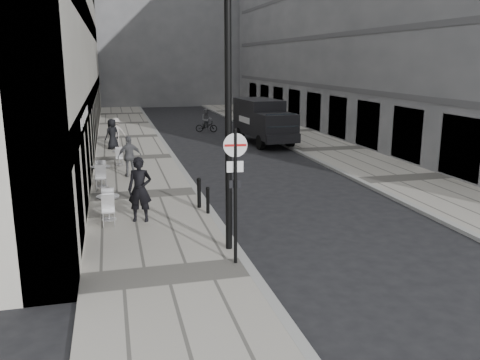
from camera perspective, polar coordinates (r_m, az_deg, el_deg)
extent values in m
plane|color=black|center=(10.40, 5.10, -15.85)|extent=(120.00, 120.00, 0.00)
cube|color=#9D988E|center=(27.03, -11.74, 2.39)|extent=(4.00, 60.00, 0.12)
cube|color=#9D988E|center=(29.59, 10.07, 3.39)|extent=(4.00, 60.00, 0.12)
cube|color=gray|center=(64.98, -10.74, 18.35)|extent=(24.00, 16.00, 22.00)
imported|color=black|center=(16.07, -11.18, -1.05)|extent=(0.85, 0.67, 2.04)
cylinder|color=black|center=(12.32, -0.52, -2.02)|extent=(0.09, 0.09, 3.36)
cylinder|color=white|center=(12.04, -0.53, 3.94)|extent=(0.58, 0.08, 0.58)
cube|color=#B21414|center=(12.02, -0.51, 3.92)|extent=(0.53, 0.06, 0.06)
cube|color=white|center=(12.17, -0.56, 1.50)|extent=(0.40, 0.06, 0.27)
cylinder|color=black|center=(12.99, -1.32, 5.93)|extent=(0.17, 0.17, 6.53)
cylinder|color=black|center=(16.74, -3.64, -2.36)|extent=(0.11, 0.11, 0.85)
cylinder|color=black|center=(17.40, -4.62, -1.53)|extent=(0.13, 0.13, 0.98)
cylinder|color=black|center=(29.42, 2.32, 4.24)|extent=(0.36, 0.86, 0.84)
cylinder|color=black|center=(30.14, 5.61, 4.41)|extent=(0.36, 0.86, 0.84)
cylinder|color=black|center=(32.74, 0.03, 5.18)|extent=(0.36, 0.86, 0.84)
cylinder|color=black|center=(33.39, 3.05, 5.32)|extent=(0.36, 0.86, 0.84)
cube|color=black|center=(32.12, 2.10, 7.19)|extent=(2.41, 3.95, 2.11)
cube|color=black|center=(29.54, 4.09, 6.01)|extent=(2.26, 2.06, 1.47)
cube|color=#1E2328|center=(28.77, 4.73, 6.65)|extent=(1.87, 0.52, 0.78)
imported|color=black|center=(36.72, -3.79, 6.02)|extent=(1.64, 1.01, 0.81)
imported|color=slate|center=(36.66, -3.80, 6.79)|extent=(0.89, 0.79, 1.54)
imported|color=#56575B|center=(22.44, -12.28, 2.61)|extent=(1.11, 0.65, 1.77)
imported|color=#ACA59E|center=(30.88, -13.74, 5.29)|extent=(1.10, 0.67, 1.65)
imported|color=black|center=(29.75, -14.15, 5.04)|extent=(1.00, 0.91, 1.71)
cylinder|color=silver|center=(16.68, -14.48, -4.29)|extent=(0.45, 0.45, 0.03)
cylinder|color=silver|center=(16.57, -14.56, -3.06)|extent=(0.06, 0.06, 0.76)
cylinder|color=silver|center=(16.47, -14.63, -1.80)|extent=(0.72, 0.72, 0.03)
cylinder|color=#B8B7BA|center=(21.05, -15.27, -0.68)|extent=(0.48, 0.48, 0.03)
cylinder|color=#B8B7BA|center=(20.96, -15.34, 0.37)|extent=(0.06, 0.06, 0.80)
cylinder|color=#B8B7BA|center=(20.88, -15.40, 1.44)|extent=(0.76, 0.76, 0.03)
cylinder|color=silver|center=(25.30, -13.36, 1.74)|extent=(0.39, 0.39, 0.03)
cylinder|color=silver|center=(25.24, -13.40, 2.45)|extent=(0.05, 0.05, 0.65)
cylinder|color=silver|center=(25.19, -13.44, 3.18)|extent=(0.62, 0.62, 0.03)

